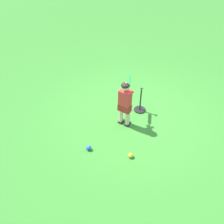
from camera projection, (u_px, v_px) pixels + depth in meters
ground_plane at (134, 116)px, 5.56m from camera, size 40.00×40.00×0.00m
child_batter at (125, 100)px, 4.96m from camera, size 0.69×0.53×1.08m
play_ball_near_batter at (131, 155)px, 4.56m from camera, size 0.10×0.10×0.10m
play_ball_far_left at (89, 148)px, 4.71m from camera, size 0.10×0.10×0.10m
batting_tee at (140, 107)px, 5.66m from camera, size 0.28×0.28×0.62m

